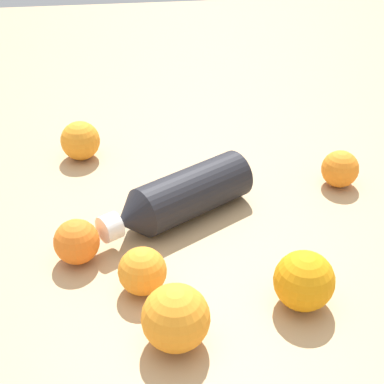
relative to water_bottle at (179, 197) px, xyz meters
The scene contains 8 objects.
ground_plane 0.07m from the water_bottle, behind, with size 2.40×2.40×0.00m, color tan.
water_bottle is the anchor object (origin of this frame).
orange_0 0.17m from the water_bottle, 61.48° to the right, with size 0.06×0.06×0.06m, color orange.
orange_1 0.17m from the water_bottle, 22.95° to the right, with size 0.06×0.06×0.06m, color orange.
orange_2 0.25m from the water_bottle, ahead, with size 0.08×0.08×0.08m, color orange.
orange_3 0.26m from the water_bottle, 144.19° to the right, with size 0.07×0.07×0.07m, color orange.
orange_4 0.28m from the water_bottle, 102.65° to the left, with size 0.06×0.06×0.06m, color orange.
orange_5 0.25m from the water_bottle, 31.99° to the left, with size 0.08×0.08×0.08m, color orange.
Camera 1 is at (0.79, -0.07, 0.52)m, focal length 54.75 mm.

